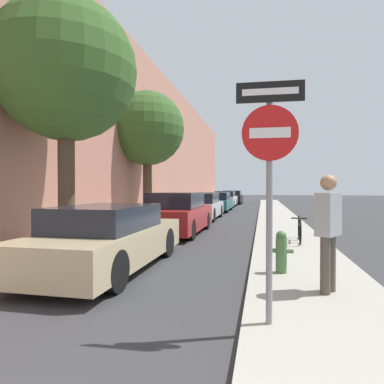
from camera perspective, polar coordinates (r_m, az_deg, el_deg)
name	(u,v)px	position (r m, az deg, el deg)	size (l,w,h in m)	color
ground_plane	(219,220)	(16.43, 4.69, -4.91)	(120.00, 120.00, 0.00)	#333335
sidewalk_left	(163,218)	(17.04, -5.05, -4.50)	(2.00, 52.00, 0.12)	#9E998E
sidewalk_right	(279,220)	(16.30, 14.89, -4.76)	(2.00, 52.00, 0.12)	#9E998E
building_facade_left	(138,136)	(17.63, -9.32, 9.60)	(0.70, 52.00, 8.67)	tan
parked_car_champagne	(109,238)	(6.73, -14.23, -7.80)	(1.71, 4.39, 1.26)	black
parked_car_red	(177,214)	(11.61, -2.59, -3.83)	(1.79, 4.49, 1.45)	black
parked_car_silver	(202,207)	(16.88, 1.78, -2.55)	(1.69, 4.44, 1.35)	black
parked_car_teal	(217,202)	(22.70, 4.32, -1.74)	(1.86, 4.55, 1.31)	black
parked_car_white	(226,199)	(28.13, 5.84, -1.24)	(1.71, 4.53, 1.34)	black
parked_car_black	(232,197)	(33.33, 7.05, -0.94)	(1.89, 4.42, 1.35)	black
street_tree_near	(66,72)	(8.89, -21.06, 18.94)	(3.38, 3.38, 6.00)	#4C3A2B
street_tree_far	(147,129)	(15.60, -7.77, 10.75)	(3.42, 3.42, 5.96)	#4C3A2B
fire_hydrant	(281,251)	(6.04, 15.24, -9.87)	(0.41, 0.19, 0.74)	#47703D
traffic_sign_post	(270,164)	(3.66, 13.33, 4.73)	(0.72, 0.11, 2.63)	gray
pedestrian	(328,226)	(5.05, 22.58, -5.48)	(0.42, 0.48, 1.67)	#4C473D
bicycle	(300,229)	(9.61, 18.18, -6.13)	(0.44, 1.66, 0.68)	black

